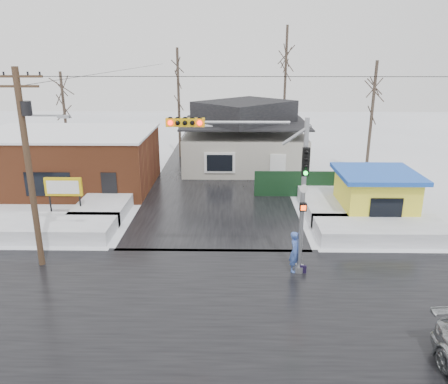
{
  "coord_description": "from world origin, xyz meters",
  "views": [
    {
      "loc": [
        0.9,
        -14.92,
        9.52
      ],
      "look_at": [
        0.55,
        5.5,
        3.0
      ],
      "focal_mm": 35.0,
      "sensor_mm": 36.0,
      "label": 1
    }
  ],
  "objects_px": {
    "pedestrian": "(295,252)",
    "utility_pole": "(29,159)",
    "traffic_signal": "(267,176)",
    "kiosk": "(375,194)",
    "marquee_sign": "(64,188)"
  },
  "relations": [
    {
      "from": "pedestrian",
      "to": "utility_pole",
      "type": "bearing_deg",
      "value": 111.12
    },
    {
      "from": "traffic_signal",
      "to": "utility_pole",
      "type": "relative_size",
      "value": 0.78
    },
    {
      "from": "traffic_signal",
      "to": "pedestrian",
      "type": "height_order",
      "value": "traffic_signal"
    },
    {
      "from": "kiosk",
      "to": "marquee_sign",
      "type": "bearing_deg",
      "value": -178.45
    },
    {
      "from": "kiosk",
      "to": "pedestrian",
      "type": "bearing_deg",
      "value": -129.42
    },
    {
      "from": "traffic_signal",
      "to": "marquee_sign",
      "type": "xyz_separation_m",
      "value": [
        -11.43,
        6.53,
        -2.62
      ]
    },
    {
      "from": "traffic_signal",
      "to": "utility_pole",
      "type": "distance_m",
      "value": 10.39
    },
    {
      "from": "traffic_signal",
      "to": "kiosk",
      "type": "bearing_deg",
      "value": 44.84
    },
    {
      "from": "marquee_sign",
      "to": "pedestrian",
      "type": "bearing_deg",
      "value": -26.73
    },
    {
      "from": "marquee_sign",
      "to": "kiosk",
      "type": "bearing_deg",
      "value": 1.55
    },
    {
      "from": "pedestrian",
      "to": "kiosk",
      "type": "bearing_deg",
      "value": -16.11
    },
    {
      "from": "marquee_sign",
      "to": "pedestrian",
      "type": "distance_m",
      "value": 14.36
    },
    {
      "from": "kiosk",
      "to": "pedestrian",
      "type": "distance_m",
      "value": 9.0
    },
    {
      "from": "marquee_sign",
      "to": "pedestrian",
      "type": "relative_size",
      "value": 1.34
    },
    {
      "from": "pedestrian",
      "to": "traffic_signal",
      "type": "bearing_deg",
      "value": 116.9
    }
  ]
}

